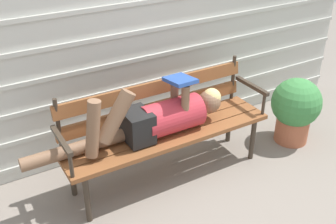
# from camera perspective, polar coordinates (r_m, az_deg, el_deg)

# --- Properties ---
(ground_plane) EXTENTS (12.00, 12.00, 0.00)m
(ground_plane) POSITION_cam_1_polar(r_m,az_deg,el_deg) (3.39, 1.31, -10.21)
(ground_plane) COLOR gray
(house_siding) EXTENTS (4.98, 0.08, 2.17)m
(house_siding) POSITION_cam_1_polar(r_m,az_deg,el_deg) (3.45, -5.27, 11.18)
(house_siding) COLOR beige
(house_siding) RESTS_ON ground
(park_bench) EXTENTS (1.75, 0.44, 0.85)m
(park_bench) POSITION_cam_1_polar(r_m,az_deg,el_deg) (3.26, -0.59, -1.58)
(park_bench) COLOR brown
(park_bench) RESTS_ON ground
(reclining_person) EXTENTS (1.63, 0.27, 0.50)m
(reclining_person) POSITION_cam_1_polar(r_m,az_deg,el_deg) (3.11, -1.58, -0.82)
(reclining_person) COLOR #B72D38
(potted_plant) EXTENTS (0.46, 0.46, 0.64)m
(potted_plant) POSITION_cam_1_polar(r_m,az_deg,el_deg) (3.93, 17.58, 0.57)
(potted_plant) COLOR #AD5B3D
(potted_plant) RESTS_ON ground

